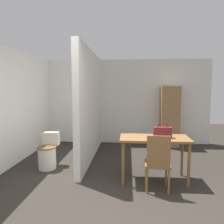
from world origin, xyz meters
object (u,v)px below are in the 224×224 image
at_px(dining_table, 154,143).
at_px(toilet, 48,153).
at_px(handbag, 162,132).
at_px(wooden_cabinet, 170,116).
at_px(wooden_chair, 158,161).

distance_m(dining_table, toilet, 2.21).
bearing_deg(handbag, wooden_cabinet, 76.96).
bearing_deg(dining_table, wooden_cabinet, 73.89).
bearing_deg(wooden_cabinet, handbag, -103.04).
relative_size(wooden_chair, wooden_cabinet, 0.54).
xyz_separation_m(handbag, wooden_cabinet, (0.57, 2.48, -0.03)).
bearing_deg(dining_table, wooden_chair, -89.15).
xyz_separation_m(dining_table, wooden_chair, (0.01, -0.44, -0.19)).
height_order(wooden_chair, handbag, handbag).
relative_size(toilet, wooden_cabinet, 0.42).
relative_size(handbag, wooden_cabinet, 0.18).
xyz_separation_m(wooden_chair, toilet, (-2.14, 0.90, -0.19)).
xyz_separation_m(wooden_chair, wooden_cabinet, (0.70, 2.88, 0.36)).
bearing_deg(handbag, dining_table, 168.38).
bearing_deg(handbag, toilet, 167.72).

